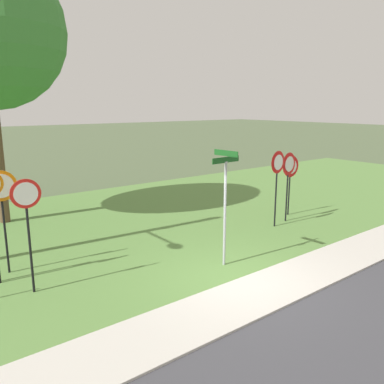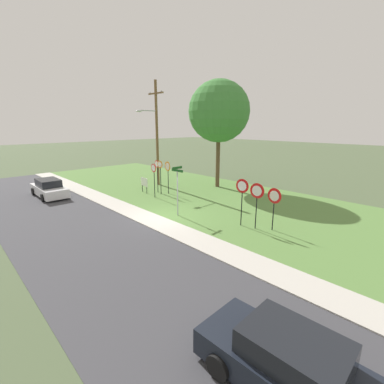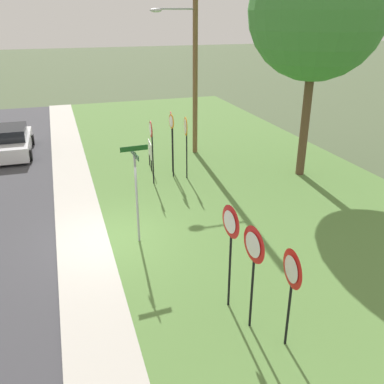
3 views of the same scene
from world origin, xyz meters
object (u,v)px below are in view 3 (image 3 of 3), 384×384
Objects in this scene: stop_sign_near_left at (172,133)px; oak_tree_left at (317,11)px; stop_sign_far_left at (171,130)px; utility_pole at (193,49)px; street_name_post at (136,187)px; stop_sign_near_right at (151,139)px; yield_sign_far_left at (253,254)px; notice_board at (150,151)px; parked_hatchback_near at (12,142)px; stop_sign_far_center at (186,134)px; yield_sign_near_right at (230,233)px; yield_sign_near_left at (291,277)px.

stop_sign_near_left is 7.36m from oak_tree_left.
stop_sign_near_left is 1.01× the size of stop_sign_far_left.
stop_sign_far_left is 4.31m from utility_pole.
utility_pole is (-8.08, 4.40, 3.21)m from street_name_post.
stop_sign_near_left reaches higher than stop_sign_near_right.
notice_board is (-11.03, 0.22, -1.09)m from yield_sign_far_left.
utility_pole is at bearing 129.35° from notice_board.
street_name_post is at bearing -16.33° from stop_sign_far_left.
parked_hatchback_near is (-2.68, -8.72, -4.44)m from utility_pole.
yield_sign_far_left is 0.27× the size of utility_pole.
stop_sign_far_center reaches higher than parked_hatchback_near.
parked_hatchback_near is at bearing -164.82° from yield_sign_near_right.
oak_tree_left reaches higher than street_name_post.
stop_sign_far_left is 10.35m from yield_sign_far_left.
street_name_post is (5.67, -2.65, -0.09)m from stop_sign_far_left.
yield_sign_near_right is at bearing -8.95° from stop_sign_near_left.
utility_pole is at bearing 145.08° from stop_sign_near_right.
yield_sign_near_left is 0.53× the size of parked_hatchback_near.
stop_sign_near_right is 8.08m from oak_tree_left.
utility_pole reaches higher than notice_board.
street_name_post is at bearing -24.33° from stop_sign_far_center.
yield_sign_near_right is (9.46, -1.23, 0.09)m from stop_sign_far_left.
stop_sign_near_left is 10.44m from yield_sign_near_left.
oak_tree_left reaches higher than parked_hatchback_near.
stop_sign_far_left reaches higher than stop_sign_far_center.
stop_sign_near_left is 1.03× the size of stop_sign_near_right.
stop_sign_far_left is at bearing 168.24° from yield_sign_far_left.
yield_sign_near_left is at bearing 22.28° from parked_hatchback_near.
stop_sign_far_center is 4.77m from utility_pole.
yield_sign_far_left reaches higher than notice_board.
stop_sign_near_right is 0.86× the size of street_name_post.
oak_tree_left is at bearing 72.11° from notice_board.
yield_sign_near_left is 1.75m from yield_sign_near_right.
stop_sign_far_center is 1.14× the size of yield_sign_near_left.
stop_sign_near_left is 4.72m from utility_pole.
yield_sign_near_left is at bearing 7.62° from notice_board.
stop_sign_far_left is 1.02m from stop_sign_far_center.
stop_sign_near_left reaches higher than parked_hatchback_near.
stop_sign_near_left is 1.03× the size of stop_sign_far_center.
parked_hatchback_near is (-5.71, -6.83, -1.34)m from stop_sign_near_left.
utility_pole is at bearing 159.55° from yield_sign_near_right.
stop_sign_near_left reaches higher than yield_sign_far_left.
yield_sign_far_left is 0.82× the size of street_name_post.
stop_sign_far_center is 2.14× the size of notice_board.
parked_hatchback_near is at bearing -132.45° from stop_sign_near_right.
oak_tree_left is at bearing 136.41° from yield_sign_far_left.
notice_board is (-1.69, -1.19, -1.12)m from stop_sign_far_center.
street_name_post is (5.05, -2.51, -0.11)m from stop_sign_near_left.
parked_hatchback_near is (-6.05, -7.34, -1.35)m from stop_sign_far_center.
yield_sign_far_left is at bearing -142.76° from yield_sign_near_left.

